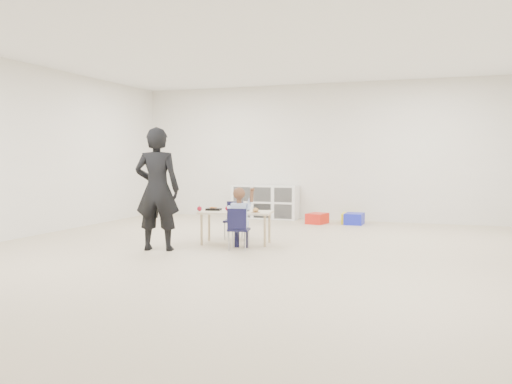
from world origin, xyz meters
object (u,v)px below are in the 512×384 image
(chair_near, at_px, (239,229))
(adult, at_px, (157,189))
(child, at_px, (239,217))
(cubby_shelf, at_px, (265,202))
(table, at_px, (236,227))

(chair_near, bearing_deg, adult, -166.57)
(chair_near, relative_size, adult, 0.34)
(child, bearing_deg, cubby_shelf, 94.21)
(cubby_shelf, bearing_deg, adult, -92.21)
(child, relative_size, adult, 0.54)
(child, relative_size, cubby_shelf, 0.66)
(table, bearing_deg, child, -72.83)
(child, bearing_deg, adult, -166.57)
(cubby_shelf, bearing_deg, child, -76.99)
(table, xyz_separation_m, chair_near, (0.22, -0.46, 0.04))
(table, height_order, chair_near, chair_near)
(chair_near, distance_m, adult, 1.25)
(table, height_order, adult, adult)
(cubby_shelf, height_order, adult, adult)
(adult, bearing_deg, child, -171.56)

